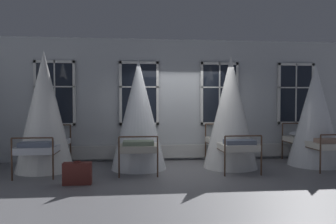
# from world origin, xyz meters

# --- Properties ---
(ground) EXTENTS (21.80, 21.80, 0.00)m
(ground) POSITION_xyz_m (0.00, 0.00, 0.00)
(ground) COLOR slate
(back_wall_with_windows) EXTENTS (10.96, 0.10, 3.38)m
(back_wall_with_windows) POSITION_xyz_m (0.00, 1.39, 1.69)
(back_wall_with_windows) COLOR silver
(back_wall_with_windows) RESTS_ON ground
(window_bank) EXTENTS (7.89, 0.10, 2.68)m
(window_bank) POSITION_xyz_m (-0.00, 1.27, 1.03)
(window_bank) COLOR black
(window_bank) RESTS_ON ground
(cot_first) EXTENTS (1.35, 1.99, 2.86)m
(cot_first) POSITION_xyz_m (-3.40, 0.21, 1.38)
(cot_first) COLOR #4C3323
(cot_first) RESTS_ON ground
(cot_second) EXTENTS (1.35, 2.01, 2.68)m
(cot_second) POSITION_xyz_m (-1.16, 0.22, 1.30)
(cot_second) COLOR #4C3323
(cot_second) RESTS_ON ground
(cot_third) EXTENTS (1.35, 2.00, 2.80)m
(cot_third) POSITION_xyz_m (1.13, 0.15, 1.35)
(cot_third) COLOR #4C3323
(cot_third) RESTS_ON ground
(cot_fourth) EXTENTS (1.35, 1.99, 2.61)m
(cot_fourth) POSITION_xyz_m (3.37, 0.19, 1.26)
(cot_fourth) COLOR #4C3323
(cot_fourth) RESTS_ON ground
(suitcase_dark) EXTENTS (0.56, 0.21, 0.47)m
(suitcase_dark) POSITION_xyz_m (-2.40, -1.23, 0.22)
(suitcase_dark) COLOR #5B231E
(suitcase_dark) RESTS_ON ground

